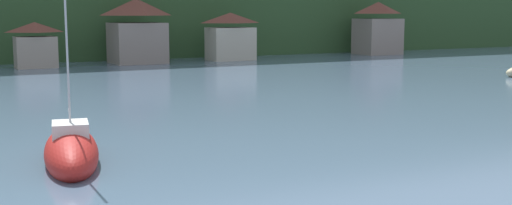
{
  "coord_description": "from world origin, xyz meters",
  "views": [
    {
      "loc": [
        -11.26,
        17.55,
        6.33
      ],
      "look_at": [
        0.0,
        39.19,
        2.86
      ],
      "focal_mm": 44.74,
      "sensor_mm": 36.0,
      "label": 1
    }
  ],
  "objects": [
    {
      "name": "shore_building_central",
      "position": [
        24.73,
        94.03,
        3.04
      ],
      "size": [
        6.1,
        4.08,
        6.25
      ],
      "color": "#BCB29E",
      "rests_on": "ground_plane"
    },
    {
      "name": "shore_building_west",
      "position": [
        0.0,
        93.73,
        2.53
      ],
      "size": [
        4.66,
        3.45,
        5.2
      ],
      "color": "gray",
      "rests_on": "ground_plane"
    },
    {
      "name": "shore_building_eastcentral",
      "position": [
        49.46,
        94.57,
        3.8
      ],
      "size": [
        6.34,
        5.21,
        7.83
      ],
      "color": "gray",
      "rests_on": "ground_plane"
    },
    {
      "name": "shore_building_westcentral",
      "position": [
        12.36,
        95.07,
        3.9
      ],
      "size": [
        6.55,
        6.27,
        7.99
      ],
      "color": "gray",
      "rests_on": "ground_plane"
    },
    {
      "name": "sailboat_mid_4",
      "position": [
        -6.04,
        44.48,
        0.5
      ],
      "size": [
        3.49,
        7.65,
        9.82
      ],
      "rotation": [
        0.0,
        0.0,
        4.53
      ],
      "color": "red",
      "rests_on": "ground_plane"
    }
  ]
}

